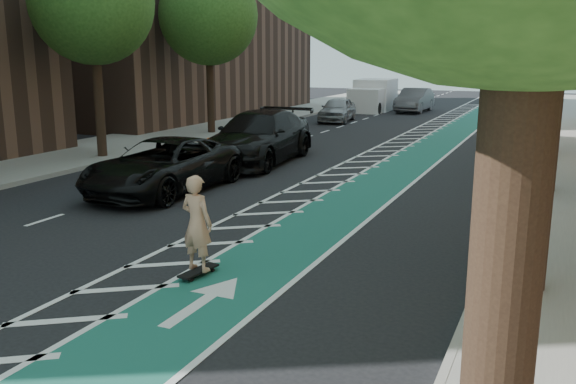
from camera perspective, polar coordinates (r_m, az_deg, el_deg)
The scene contains 20 objects.
ground at distance 13.92m, azimuth -12.54°, elevation -4.02°, with size 120.00×120.00×0.00m, color black.
bike_lane at distance 21.61m, azimuth 10.20°, elevation 2.04°, with size 2.00×90.00×0.01m, color #1B6155.
buffer_strip at distance 22.01m, azimuth 6.41°, elevation 2.35°, with size 1.40×90.00×0.01m, color silver.
sidewalk_left at distance 27.38m, azimuth -16.11°, elevation 4.11°, with size 5.00×90.00×0.15m, color gray.
curb_right at distance 21.01m, azimuth 20.96°, elevation 1.29°, with size 0.12×90.00×0.16m, color gray.
curb_left at distance 25.88m, azimuth -11.94°, elevation 3.87°, with size 0.12×90.00×0.16m, color gray.
tree_l_c at distance 24.62m, azimuth -17.09°, elevation 16.46°, with size 4.20×4.20×7.90m.
tree_r_d at distance 26.69m, azimuth 24.72°, elevation 15.55°, with size 4.20×4.20×7.90m.
tree_l_d at distance 31.11m, azimuth -7.02°, elevation 16.01°, with size 4.20×4.20×7.90m.
sign_post at distance 22.78m, azimuth 22.93°, elevation 5.20°, with size 0.35×0.08×2.47m.
skateboard at distance 11.29m, azimuth -8.37°, elevation -7.32°, with size 0.37×0.92×0.12m.
skateboarder at distance 11.01m, azimuth -8.52°, elevation -2.90°, with size 0.64×0.42×1.76m, color tan.
suv_near at distance 18.15m, azimuth -11.55°, elevation 2.43°, with size 2.58×5.59×1.55m, color black.
suv_far at distance 22.78m, azimuth -2.79°, elevation 5.15°, with size 2.64×6.49×1.88m, color black.
car_silver at distance 37.00m, azimuth 4.65°, elevation 7.70°, with size 1.72×4.26×1.45m, color #939398.
car_grey at distance 44.25m, azimuth 11.76°, elevation 8.43°, with size 1.74×4.99×1.64m, color #58585D.
box_truck at distance 44.59m, azimuth 7.97°, elevation 8.85°, with size 2.52×5.37×2.21m.
barrel_a at distance 23.22m, azimuth -6.92°, elevation 3.89°, with size 0.64×0.64×0.87m.
barrel_b at distance 27.04m, azimuth 0.55°, elevation 5.21°, with size 0.63×0.63×0.86m.
barrel_c at distance 28.01m, azimuth -1.07°, elevation 5.63°, with size 0.74×0.74×1.01m.
Camera 1 is at (8.09, -10.63, 3.94)m, focal length 38.00 mm.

